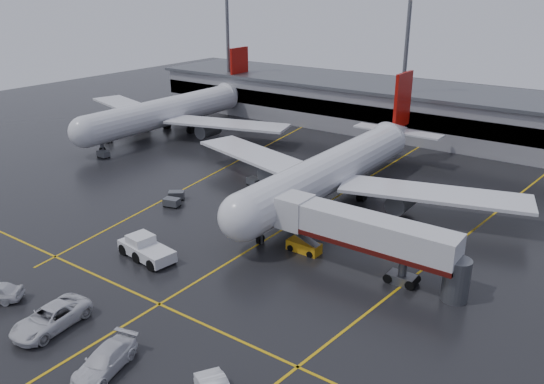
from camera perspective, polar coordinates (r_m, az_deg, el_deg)
The scene contains 20 objects.
ground at distance 65.46m, azimuth 2.45°, elevation -3.13°, with size 220.00×220.00×0.00m, color black.
apron_line_centre at distance 65.45m, azimuth 2.45°, elevation -3.12°, with size 0.25×90.00×0.02m, color gold.
apron_line_stop at distance 50.59m, azimuth -11.63°, elevation -11.36°, with size 60.00×0.25×0.02m, color gold.
apron_line_left at distance 84.18m, azimuth -5.23°, elevation 2.39°, with size 0.25×70.00×0.02m, color gold.
apron_line_right at distance 67.41m, azimuth 20.22°, elevation -3.74°, with size 0.25×70.00×0.02m, color gold.
terminal at distance 105.74m, azimuth 17.02°, elevation 7.84°, with size 122.00×19.00×8.60m.
light_mast_left at distance 121.02m, azimuth -4.61°, elevation 15.10°, with size 3.00×1.20×25.45m.
light_mast_mid at distance 100.25m, azimuth 13.73°, elevation 13.39°, with size 3.00×1.20×25.45m.
main_airliner at distance 71.73m, azimuth 6.76°, elevation 2.54°, with size 48.80×45.60×14.10m.
second_airliner at distance 105.91m, azimuth -10.32°, elevation 8.37°, with size 48.80×45.60×14.10m.
jet_bridge at distance 53.80m, azimuth 9.61°, elevation -4.39°, with size 19.90×3.40×6.05m.
pushback_tractor at distance 58.30m, azimuth -13.02°, elevation -5.82°, with size 7.03×3.70×2.40m.
belt_loader at distance 58.32m, azimuth 3.35°, elevation -5.68°, with size 3.73×1.84×2.33m.
service_van_a at distance 49.60m, azimuth -22.05°, elevation -12.05°, with size 3.12×6.78×1.88m, color silver.
service_van_b at distance 43.60m, azimuth -17.02°, elevation -16.45°, with size 2.41×5.93×1.72m, color silver.
baggage_cart_a at distance 70.72m, azimuth -10.39°, elevation -1.03°, with size 2.27×1.77×1.12m.
baggage_cart_b at distance 72.98m, azimuth -9.93°, elevation -0.29°, with size 2.38×2.26×1.12m.
baggage_cart_c at distance 76.82m, azimuth -1.89°, elevation 1.11°, with size 2.26×1.75×1.12m.
baggage_cart_d at distance 102.43m, azimuth -16.90°, elevation 5.30°, with size 2.26×1.76×1.12m.
baggage_cart_e at distance 93.43m, azimuth -17.14°, elevation 3.81°, with size 2.09×1.44×1.12m.
Camera 1 is at (32.45, -50.19, 26.69)m, focal length 36.17 mm.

